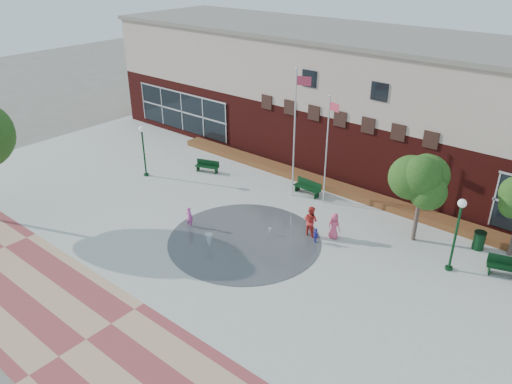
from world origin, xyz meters
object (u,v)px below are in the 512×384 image
Objects in this scene: flagpole_right at (327,145)px; bench_left at (207,168)px; child_splash at (189,217)px; flagpole_left at (295,128)px; trash_can at (479,240)px.

flagpole_right is 9.76m from bench_left.
flagpole_left is at bearing -113.50° from child_splash.
trash_can is at bearing -13.29° from flagpole_left.
flagpole_left is at bearing -13.11° from bench_left.
trash_can is at bearing -154.62° from child_splash.
flagpole_left is 4.64× the size of bench_left.
flagpole_right is (2.05, 0.45, -0.72)m from flagpole_left.
flagpole_left is 1.19× the size of flagpole_right.
bench_left is 7.73m from child_splash.
child_splash is at bearing -148.94° from trash_can.
flagpole_left reaches higher than child_splash.
flagpole_right is at bearing -11.86° from bench_left.
trash_can is 15.83m from child_splash.
child_splash is at bearing -126.95° from flagpole_left.
bench_left is at bearing -58.49° from child_splash.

